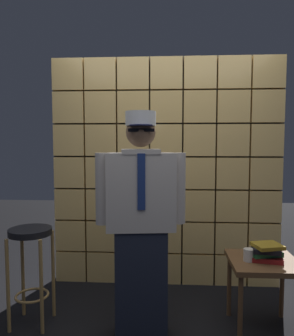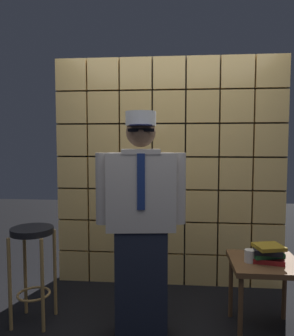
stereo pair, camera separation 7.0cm
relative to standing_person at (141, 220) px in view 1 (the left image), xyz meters
name	(u,v)px [view 1 (the left image)]	position (x,y,z in m)	size (l,w,h in m)	color
glass_block_wall	(166,173)	(0.18, 0.96, 0.27)	(2.37, 0.10, 2.37)	#F2C672
standing_person	(141,220)	(0.00, 0.00, 0.00)	(0.68, 0.32, 1.71)	#1E2333
bar_stool	(31,253)	(-0.90, 0.08, -0.30)	(0.34, 0.34, 0.79)	black
side_table	(264,270)	(0.95, 0.10, -0.40)	(0.52, 0.52, 0.57)	brown
book_stack	(266,252)	(0.96, 0.08, -0.25)	(0.26, 0.23, 0.13)	maroon
coffee_mug	(249,255)	(0.83, 0.07, -0.27)	(0.13, 0.08, 0.09)	silver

